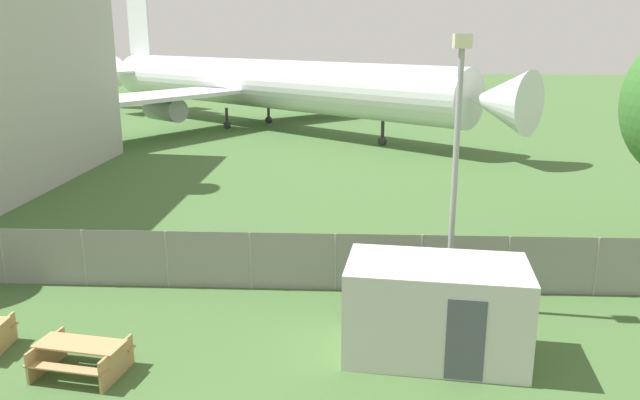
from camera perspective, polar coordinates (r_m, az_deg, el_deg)
name	(u,v)px	position (r m, az deg, el deg)	size (l,w,h in m)	color
perimeter_fence	(251,261)	(18.89, -6.37, -5.52)	(56.07, 0.07, 1.77)	gray
airplane	(259,84)	(52.28, -5.63, 10.52)	(38.11, 33.13, 11.39)	silver
portable_cabin	(436,310)	(15.16, 10.53, -9.85)	(4.42, 2.75, 2.31)	silver
picnic_bench_near_cabin	(81,354)	(15.40, -21.03, -13.04)	(2.16, 1.70, 0.76)	tan
light_mast	(456,146)	(16.91, 12.36, 4.82)	(0.44, 0.44, 7.46)	#99999E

